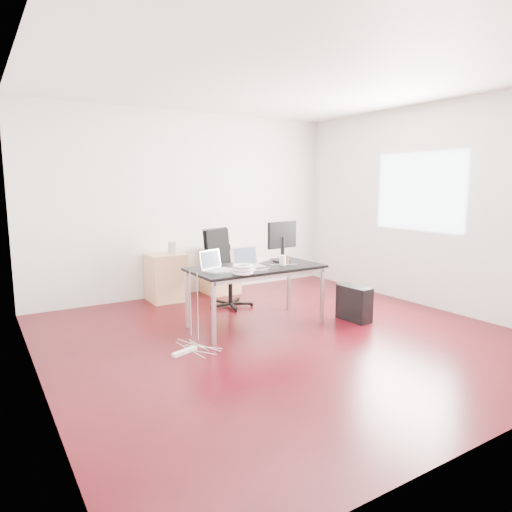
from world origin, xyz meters
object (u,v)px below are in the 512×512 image
desk (256,271)px  filing_cabinet_left (166,277)px  office_chair (225,264)px  filing_cabinet_right (220,271)px  pc_tower (354,303)px

desk → filing_cabinet_left: (-0.49, 1.72, -0.33)m
office_chair → filing_cabinet_left: office_chair is taller
filing_cabinet_right → filing_cabinet_left: bearing=180.0°
desk → office_chair: (0.12, 1.00, -0.07)m
office_chair → pc_tower: (1.04, -1.50, -0.39)m
filing_cabinet_left → filing_cabinet_right: 0.91m
filing_cabinet_right → pc_tower: (0.74, -2.22, -0.13)m
desk → filing_cabinet_right: desk is taller
desk → filing_cabinet_left: size_ratio=2.29×
office_chair → filing_cabinet_left: 0.98m
desk → pc_tower: (1.16, -0.50, -0.46)m
filing_cabinet_right → pc_tower: 2.34m
desk → filing_cabinet_left: bearing=106.0°
desk → pc_tower: size_ratio=3.56×
desk → office_chair: office_chair is taller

